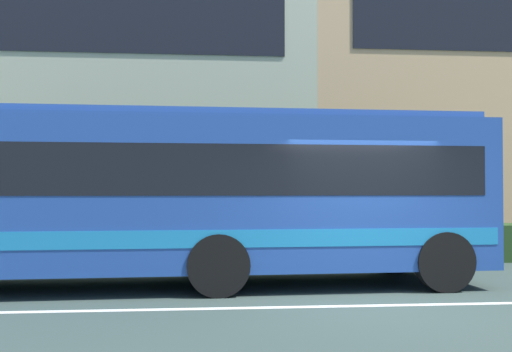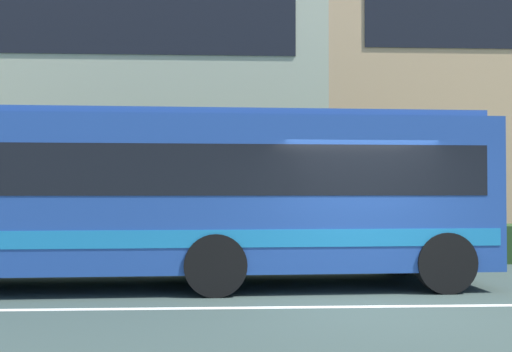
# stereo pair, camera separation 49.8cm
# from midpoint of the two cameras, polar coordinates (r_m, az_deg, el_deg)

# --- Properties ---
(ground_plane) EXTENTS (160.00, 160.00, 0.00)m
(ground_plane) POSITION_cam_midpoint_polar(r_m,az_deg,el_deg) (9.35, 10.06, -11.71)
(ground_plane) COLOR #34443F
(lane_centre_line) EXTENTS (60.00, 0.16, 0.01)m
(lane_centre_line) POSITION_cam_midpoint_polar(r_m,az_deg,el_deg) (9.35, 10.06, -11.69)
(lane_centre_line) COLOR silver
(lane_centre_line) RESTS_ON ground_plane
(hedge_row_far) EXTENTS (21.17, 1.10, 0.86)m
(hedge_row_far) POSITION_cam_midpoint_polar(r_m,az_deg,el_deg) (14.73, 8.10, -6.18)
(hedge_row_far) COLOR #25421C
(hedge_row_far) RESTS_ON ground_plane
(transit_bus) EXTENTS (10.94, 2.92, 3.03)m
(transit_bus) POSITION_cam_midpoint_polar(r_m,az_deg,el_deg) (10.94, -8.69, -1.38)
(transit_bus) COLOR #214695
(transit_bus) RESTS_ON ground_plane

